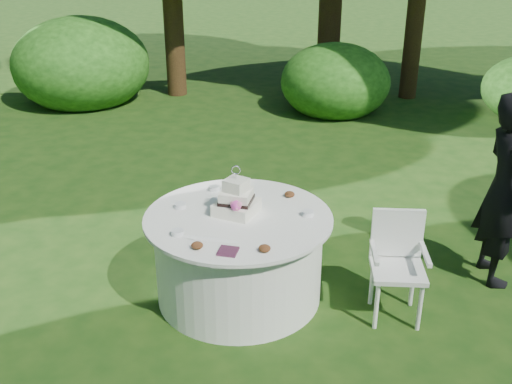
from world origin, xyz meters
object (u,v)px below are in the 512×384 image
guest (505,190)px  chair (397,257)px  cake (236,201)px  table (239,256)px  napkins (228,251)px

guest → chair: bearing=117.6°
cake → chair: 1.38m
table → cake: (-0.03, 0.05, 0.50)m
table → chair: 1.31m
table → chair: chair is taller
guest → cake: guest is taller
napkins → chair: size_ratio=0.16×
napkins → chair: 1.41m
napkins → guest: bearing=33.9°
napkins → guest: 2.52m
chair → cake: bearing=-179.5°
guest → chair: guest is taller
napkins → chair: bearing=28.0°
guest → table: size_ratio=1.11×
guest → cake: size_ratio=4.06×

